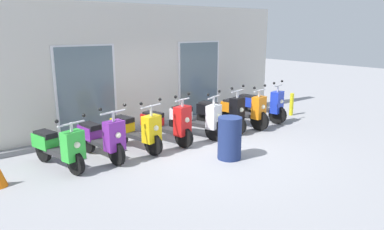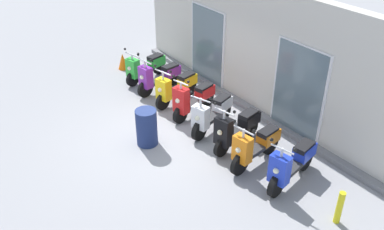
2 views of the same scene
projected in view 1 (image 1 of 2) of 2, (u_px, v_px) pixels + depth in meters
ground_plane at (209, 151)px, 7.93m from camera, size 40.00×40.00×0.00m
storefront_facade at (146, 70)px, 9.59m from camera, size 9.45×0.50×3.28m
scooter_green at (58, 146)px, 6.89m from camera, size 0.76×1.53×1.12m
scooter_purple at (102, 137)px, 7.37m from camera, size 0.63×1.57×1.22m
scooter_yellow at (136, 130)px, 7.90m from camera, size 0.73×1.54×1.21m
scooter_red at (167, 124)px, 8.38m from camera, size 0.71×1.53×1.25m
scooter_white at (196, 119)px, 8.86m from camera, size 0.83×1.55×1.21m
scooter_black at (222, 113)px, 9.39m from camera, size 0.69×1.56×1.27m
scooter_orange at (244, 110)px, 9.77m from camera, size 0.62×1.58×1.22m
scooter_blue at (261, 105)px, 10.43m from camera, size 0.69×1.62×1.23m
trash_bin at (230, 138)px, 7.40m from camera, size 0.49×0.49×0.89m
curb_bollard at (292, 104)px, 11.13m from camera, size 0.12×0.12×0.70m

